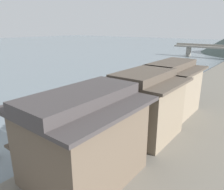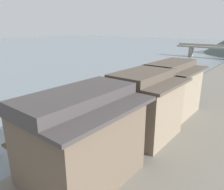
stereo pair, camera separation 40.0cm
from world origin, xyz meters
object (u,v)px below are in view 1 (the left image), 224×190
(boat_moored_second, at_px, (96,85))
(mooring_post_dock_mid, at_px, (121,116))
(boat_moored_third, at_px, (179,82))
(house_waterfront_nearest, at_px, (83,137))
(house_waterfront_tall, at_px, (169,88))
(mooring_post_dock_near, at_px, (37,161))
(stone_bridge, at_px, (211,49))
(boat_moored_nearest, at_px, (138,103))
(boat_moored_far, at_px, (183,73))
(house_waterfront_second, at_px, (143,104))

(boat_moored_second, distance_m, mooring_post_dock_mid, 16.96)
(boat_moored_third, distance_m, house_waterfront_nearest, 32.69)
(house_waterfront_tall, relative_size, mooring_post_dock_near, 8.31)
(boat_moored_second, relative_size, boat_moored_third, 0.82)
(stone_bridge, bearing_deg, boat_moored_nearest, -85.00)
(boat_moored_far, distance_m, stone_bridge, 34.20)
(boat_moored_nearest, relative_size, boat_moored_third, 1.04)
(boat_moored_nearest, xyz_separation_m, boat_moored_third, (-0.11, 15.78, -0.01))
(boat_moored_second, xyz_separation_m, mooring_post_dock_near, (13.23, -21.14, 0.85))
(house_waterfront_tall, distance_m, stone_bridge, 60.24)
(house_waterfront_tall, xyz_separation_m, mooring_post_dock_mid, (-3.12, -5.39, -2.57))
(boat_moored_nearest, bearing_deg, boat_moored_second, 162.79)
(boat_moored_second, relative_size, mooring_post_dock_near, 4.11)
(boat_moored_nearest, height_order, house_waterfront_tall, house_waterfront_tall)
(boat_moored_nearest, xyz_separation_m, house_waterfront_second, (5.49, -8.34, 3.49))
(mooring_post_dock_near, xyz_separation_m, stone_bridge, (-7.15, 75.30, 1.88))
(mooring_post_dock_mid, bearing_deg, house_waterfront_second, -19.66)
(boat_moored_far, bearing_deg, boat_moored_nearest, -84.49)
(boat_moored_second, xyz_separation_m, mooring_post_dock_mid, (13.23, -10.58, 0.82))
(house_waterfront_tall, distance_m, mooring_post_dock_mid, 6.74)
(boat_moored_nearest, height_order, stone_bridge, stone_bridge)
(house_waterfront_tall, bearing_deg, house_waterfront_second, -87.73)
(house_waterfront_second, bearing_deg, mooring_post_dock_near, -109.91)
(boat_moored_nearest, height_order, house_waterfront_second, house_waterfront_second)
(boat_moored_nearest, xyz_separation_m, boat_moored_far, (-2.28, 23.63, 0.08))
(boat_moored_far, bearing_deg, house_waterfront_tall, -73.52)
(boat_moored_third, height_order, mooring_post_dock_mid, mooring_post_dock_mid)
(boat_moored_third, distance_m, stone_bridge, 42.21)
(boat_moored_third, relative_size, mooring_post_dock_near, 4.98)
(house_waterfront_nearest, height_order, house_waterfront_second, same)
(mooring_post_dock_near, distance_m, stone_bridge, 75.66)
(boat_moored_second, bearing_deg, stone_bridge, 83.59)
(boat_moored_second, distance_m, stone_bridge, 54.57)
(house_waterfront_nearest, height_order, mooring_post_dock_mid, house_waterfront_nearest)
(boat_moored_second, xyz_separation_m, boat_moored_far, (8.85, 20.19, -0.01))
(house_waterfront_nearest, bearing_deg, boat_moored_second, 130.21)
(house_waterfront_nearest, bearing_deg, house_waterfront_second, 90.09)
(mooring_post_dock_mid, bearing_deg, boat_moored_third, 95.51)
(boat_moored_far, distance_m, house_waterfront_nearest, 40.75)
(house_waterfront_second, relative_size, stone_bridge, 0.26)
(house_waterfront_tall, bearing_deg, house_waterfront_nearest, -88.91)
(boat_moored_second, relative_size, stone_bridge, 0.14)
(boat_moored_third, relative_size, house_waterfront_second, 0.66)
(boat_moored_far, xyz_separation_m, house_waterfront_second, (7.77, -31.98, 3.41))
(boat_moored_third, xyz_separation_m, boat_moored_far, (-2.17, 7.85, 0.09))
(boat_moored_nearest, xyz_separation_m, house_waterfront_nearest, (5.50, -16.23, 3.48))
(boat_moored_third, relative_size, stone_bridge, 0.17)
(house_waterfront_second, relative_size, mooring_post_dock_mid, 8.15)
(boat_moored_nearest, bearing_deg, boat_moored_far, 95.51)
(boat_moored_second, xyz_separation_m, house_waterfront_tall, (16.35, -5.19, 3.39))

